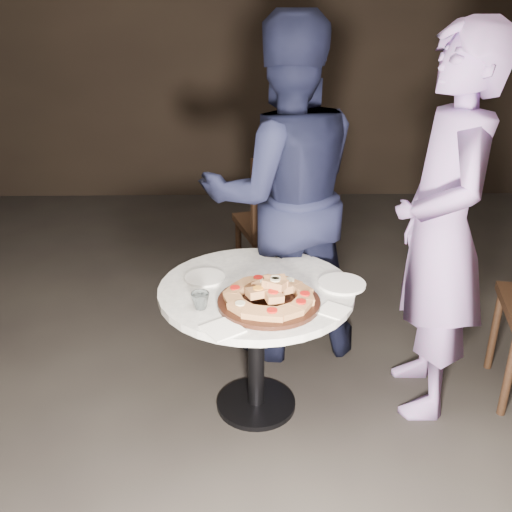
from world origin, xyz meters
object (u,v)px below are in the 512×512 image
at_px(diner_navy, 283,195).
at_px(diner_teal, 441,232).
at_px(water_glass, 200,301).
at_px(serving_board, 269,302).
at_px(chair_far, 282,219).
at_px(focaccia_pile, 270,294).
at_px(table, 256,311).

distance_m(diner_navy, diner_teal, 0.84).
bearing_deg(diner_teal, water_glass, -73.18).
relative_size(serving_board, chair_far, 0.43).
xyz_separation_m(focaccia_pile, diner_navy, (0.10, 0.73, 0.19)).
bearing_deg(water_glass, chair_far, 71.74).
bearing_deg(water_glass, diner_navy, 63.05).
distance_m(chair_far, diner_teal, 1.23).
bearing_deg(focaccia_pile, water_glass, -173.78).
height_order(table, chair_far, chair_far).
relative_size(table, diner_navy, 0.50).
xyz_separation_m(diner_navy, diner_teal, (0.67, -0.50, -0.01)).
xyz_separation_m(serving_board, focaccia_pile, (0.00, 0.00, 0.04)).
bearing_deg(diner_teal, chair_far, -144.16).
height_order(serving_board, chair_far, chair_far).
distance_m(table, focaccia_pile, 0.24).
height_order(table, water_glass, water_glass).
xyz_separation_m(table, serving_board, (0.05, -0.16, 0.13)).
relative_size(focaccia_pile, diner_navy, 0.22).
bearing_deg(serving_board, chair_far, 83.97).
relative_size(table, serving_board, 2.06).
relative_size(table, diner_teal, 0.50).
bearing_deg(diner_navy, focaccia_pile, 73.05).
relative_size(water_glass, chair_far, 0.08).
bearing_deg(chair_far, table, 64.55).
bearing_deg(diner_navy, table, 65.81).
xyz_separation_m(focaccia_pile, chair_far, (0.13, 1.23, -0.12)).
height_order(water_glass, diner_navy, diner_navy).
relative_size(chair_far, diner_navy, 0.56).
distance_m(serving_board, focaccia_pile, 0.04).
relative_size(focaccia_pile, chair_far, 0.38).
bearing_deg(chair_far, serving_board, 68.10).
bearing_deg(table, chair_far, 80.41).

